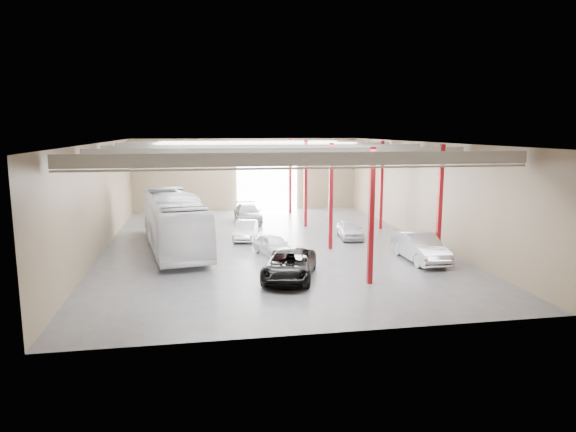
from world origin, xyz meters
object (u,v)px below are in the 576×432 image
object	(u,v)px
car_row_a	(274,245)
coach_bus	(174,221)
car_row_b	(246,230)
black_sedan	(290,265)
car_right_near	(420,247)
car_row_c	(248,213)
car_right_far	(350,229)

from	to	relation	value
car_row_a	coach_bus	bearing A→B (deg)	138.01
car_row_b	black_sedan	bearing A→B (deg)	-70.16
car_row_b	car_right_near	bearing A→B (deg)	-27.21
car_row_c	car_right_near	distance (m)	17.57
car_right_near	coach_bus	bearing A→B (deg)	156.87
car_row_c	car_right_far	distance (m)	10.41
black_sedan	car_row_c	distance (m)	17.45
car_right_near	black_sedan	bearing A→B (deg)	-165.74
coach_bus	black_sedan	distance (m)	10.45
car_row_a	car_row_c	size ratio (longest dim) A/B	0.75
car_row_a	car_row_b	world-z (taller)	same
car_row_b	car_right_near	xyz separation A→B (m)	(9.78, -8.10, 0.18)
car_row_a	car_right_far	world-z (taller)	car_right_far
car_right_far	black_sedan	bearing A→B (deg)	-116.77
coach_bus	car_row_a	distance (m)	7.03
car_right_near	car_row_b	bearing A→B (deg)	139.34
black_sedan	car_right_near	bearing A→B (deg)	32.98
car_row_a	car_right_far	bearing A→B (deg)	18.57
black_sedan	car_row_a	size ratio (longest dim) A/B	1.38
black_sedan	car_row_c	size ratio (longest dim) A/B	1.04
car_row_c	car_row_a	bearing A→B (deg)	-88.39
car_row_a	car_row_c	bearing A→B (deg)	76.32
car_row_c	car_right_far	size ratio (longest dim) A/B	1.32
coach_bus	car_right_far	bearing A→B (deg)	-3.50
car_row_a	car_right_far	xyz separation A→B (m)	(6.26, 4.25, 0.00)
car_row_a	car_row_b	distance (m)	5.35
black_sedan	car_right_near	distance (m)	8.73
car_right_near	car_right_far	xyz separation A→B (m)	(-2.24, 7.15, -0.17)
coach_bus	car_right_near	size ratio (longest dim) A/B	2.57
car_right_far	car_row_c	bearing A→B (deg)	136.30
car_row_b	car_row_c	size ratio (longest dim) A/B	0.78
car_right_far	car_row_a	bearing A→B (deg)	-139.40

